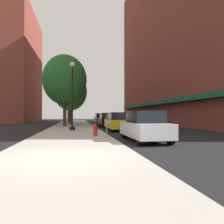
% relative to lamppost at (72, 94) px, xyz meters
% --- Properties ---
extents(ground_plane, '(90.00, 90.00, 0.00)m').
position_rel_lamppost_xyz_m(ground_plane, '(4.03, 6.90, -3.20)').
color(ground_plane, black).
extents(sidewalk_slab, '(4.80, 50.00, 0.12)m').
position_rel_lamppost_xyz_m(sidewalk_slab, '(0.03, 7.90, -3.14)').
color(sidewalk_slab, '#B7B2A8').
rests_on(sidewalk_slab, ground).
extents(building_right_brick, '(6.80, 40.00, 29.18)m').
position_rel_lamppost_xyz_m(building_right_brick, '(15.02, 10.90, 11.36)').
color(building_right_brick, brown).
rests_on(building_right_brick, ground).
extents(building_far_background, '(6.80, 18.00, 21.93)m').
position_rel_lamppost_xyz_m(building_far_background, '(-10.98, 25.90, 7.74)').
color(building_far_background, brown).
rests_on(building_far_background, ground).
extents(lamppost, '(0.48, 0.48, 5.90)m').
position_rel_lamppost_xyz_m(lamppost, '(0.00, 0.00, 0.00)').
color(lamppost, black).
rests_on(lamppost, sidewalk_slab).
extents(fire_hydrant, '(0.33, 0.26, 0.79)m').
position_rel_lamppost_xyz_m(fire_hydrant, '(1.53, -5.02, -2.68)').
color(fire_hydrant, red).
rests_on(fire_hydrant, sidewalk_slab).
extents(parking_meter_near, '(0.14, 0.09, 1.31)m').
position_rel_lamppost_xyz_m(parking_meter_near, '(2.08, -6.19, -2.25)').
color(parking_meter_near, slate).
rests_on(parking_meter_near, sidewalk_slab).
extents(tree_near, '(4.39, 4.39, 7.32)m').
position_rel_lamppost_xyz_m(tree_near, '(-0.89, 16.78, 1.70)').
color(tree_near, '#4C3823').
rests_on(tree_near, sidewalk_slab).
extents(tree_mid, '(5.07, 5.07, 8.31)m').
position_rel_lamppost_xyz_m(tree_mid, '(-0.97, 6.37, 2.30)').
color(tree_mid, '#422D1E').
rests_on(tree_mid, sidewalk_slab).
extents(tree_far, '(4.68, 4.68, 7.29)m').
position_rel_lamppost_xyz_m(tree_far, '(-0.47, 11.46, 1.51)').
color(tree_far, '#422D1E').
rests_on(tree_far, sidewalk_slab).
extents(car_white, '(1.80, 4.30, 1.66)m').
position_rel_lamppost_xyz_m(car_white, '(4.03, -7.14, -2.39)').
color(car_white, black).
rests_on(car_white, ground).
extents(car_yellow, '(1.80, 4.30, 1.66)m').
position_rel_lamppost_xyz_m(car_yellow, '(4.03, 0.17, -2.39)').
color(car_yellow, black).
rests_on(car_yellow, ground).
extents(car_black, '(1.80, 4.30, 1.66)m').
position_rel_lamppost_xyz_m(car_black, '(4.03, 6.58, -2.39)').
color(car_black, black).
rests_on(car_black, ground).
extents(car_blue, '(1.80, 4.30, 1.66)m').
position_rel_lamppost_xyz_m(car_blue, '(4.03, 12.68, -2.39)').
color(car_blue, black).
rests_on(car_blue, ground).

